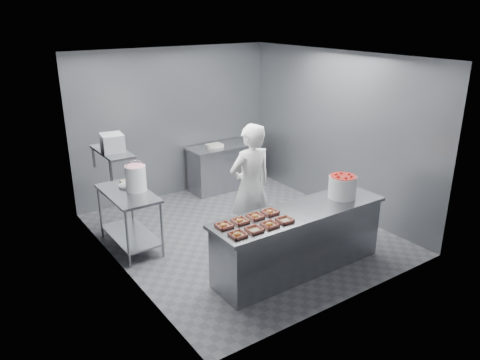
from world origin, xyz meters
The scene contains 24 objects.
floor centered at (0.00, 0.00, 0.00)m, with size 4.50×4.50×0.00m, color #4C4C51.
ceiling centered at (0.00, 0.00, 2.80)m, with size 4.50×4.50×0.00m, color white.
wall_back centered at (0.00, 2.25, 1.40)m, with size 4.00×0.04×2.80m, color slate.
wall_left centered at (-2.00, 0.00, 1.40)m, with size 0.04×4.50×2.80m, color slate.
wall_right centered at (2.00, 0.00, 1.40)m, with size 0.04×4.50×2.80m, color slate.
service_counter centered at (0.00, -1.35, 0.45)m, with size 2.60×0.70×0.90m.
prep_table centered at (-1.65, 0.60, 0.59)m, with size 0.60×1.20×0.90m.
back_counter centered at (0.90, 1.90, 0.45)m, with size 1.50×0.60×0.90m.
wall_shelf centered at (-1.82, 0.60, 1.55)m, with size 0.35×0.90×0.03m, color slate.
tray_0 centered at (-1.12, -1.50, 0.92)m, with size 0.19×0.18×0.06m.
tray_1 centered at (-0.88, -1.50, 0.92)m, with size 0.19×0.18×0.04m.
tray_2 centered at (-0.64, -1.50, 0.92)m, with size 0.19×0.18×0.06m.
tray_3 centered at (-0.40, -1.50, 0.92)m, with size 0.19×0.18×0.04m.
tray_4 centered at (-1.12, -1.20, 0.92)m, with size 0.19×0.18×0.06m.
tray_5 centered at (-0.88, -1.20, 0.92)m, with size 0.19×0.18×0.06m.
tray_6 centered at (-0.64, -1.20, 0.92)m, with size 0.19×0.18×0.06m.
tray_7 centered at (-0.40, -1.20, 0.92)m, with size 0.19×0.18×0.06m.
worker centered at (-0.13, -0.39, 0.96)m, with size 0.70×0.46×1.92m, color white.
strawberry_tub centered at (0.79, -1.33, 1.07)m, with size 0.39×0.39×0.32m.
glaze_bucket centered at (-1.51, 0.58, 1.10)m, with size 0.32×0.30×0.47m.
bucket_lid centered at (-1.53, 0.81, 0.91)m, with size 0.33×0.33×0.03m, color silver.
rag centered at (-1.51, 1.04, 0.91)m, with size 0.14×0.12×0.02m, color #CCB28C.
appliance centered at (-1.82, 0.55, 1.69)m, with size 0.29×0.33×0.25m, color gray.
paper_stack centered at (0.66, 1.90, 0.93)m, with size 0.30×0.22×0.06m, color silver.
Camera 1 is at (-3.92, -5.60, 3.43)m, focal length 35.00 mm.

